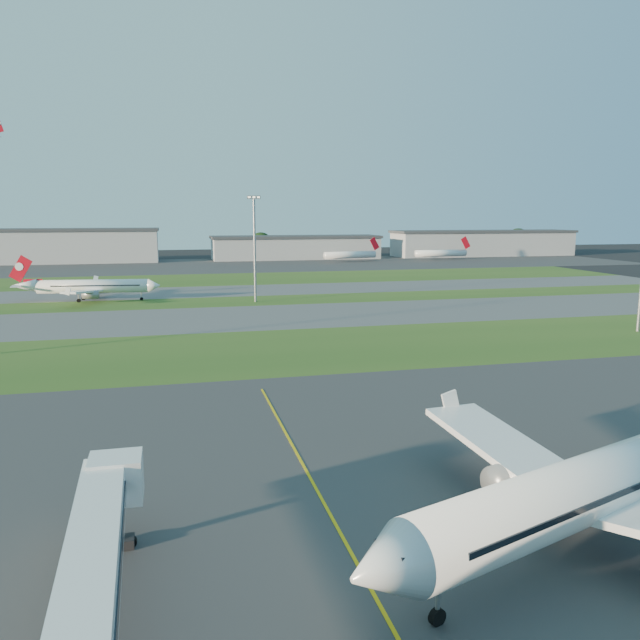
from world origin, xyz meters
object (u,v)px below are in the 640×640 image
object	(u,v)px
airliner_parked	(604,484)
light_mast_centre	(255,242)
jet_bridge	(88,588)
mini_jet_near	(350,255)
airliner_taxiing	(92,287)
mini_jet_far	(441,253)

from	to	relation	value
airliner_parked	light_mast_centre	xyz separation A→B (m)	(-5.84, 119.73, 10.45)
jet_bridge	mini_jet_near	distance (m)	259.07
airliner_taxiing	mini_jet_far	size ratio (longest dim) A/B	1.15
jet_bridge	light_mast_centre	size ratio (longest dim) A/B	1.04
mini_jet_near	jet_bridge	bearing A→B (deg)	-122.43
airliner_taxiing	mini_jet_far	bearing A→B (deg)	-135.42
jet_bridge	airliner_taxiing	distance (m)	135.04
jet_bridge	airliner_parked	xyz separation A→B (m)	(30.65, 3.51, 0.35)
airliner_taxiing	mini_jet_near	bearing A→B (deg)	-125.16
airliner_taxiing	mini_jet_far	xyz separation A→B (m)	(144.68, 112.00, -0.34)
mini_jet_near	airliner_parked	bearing A→B (deg)	-115.98
jet_bridge	airliner_parked	distance (m)	30.85
airliner_parked	airliner_taxiing	distance (m)	138.30
mini_jet_near	light_mast_centre	bearing A→B (deg)	-129.64
jet_bridge	mini_jet_near	size ratio (longest dim) A/B	0.95
airliner_parked	mini_jet_far	distance (m)	262.41
airliner_parked	jet_bridge	bearing A→B (deg)	167.16
airliner_parked	airliner_taxiing	bearing A→B (deg)	89.64
light_mast_centre	mini_jet_far	bearing A→B (deg)	49.39
mini_jet_near	mini_jet_far	size ratio (longest dim) A/B	0.99
mini_jet_far	light_mast_centre	bearing A→B (deg)	-132.55
jet_bridge	mini_jet_far	distance (m)	278.61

